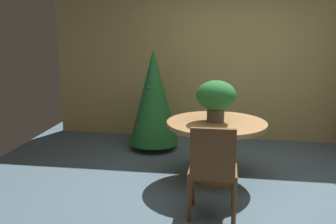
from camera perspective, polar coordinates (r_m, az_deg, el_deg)
The scene contains 7 objects.
ground_plane at distance 4.42m, azimuth 10.36°, elevation -11.83°, with size 6.60×6.60×0.00m, color slate.
back_wall_panel at distance 6.25m, azimuth 10.40°, elevation 7.73°, with size 6.00×0.10×2.60m, color tan.
round_dining_table at distance 4.58m, azimuth 7.17°, elevation -3.78°, with size 1.17×1.17×0.72m.
flower_vase at distance 4.48m, azimuth 7.15°, elevation 2.25°, with size 0.46×0.46×0.48m.
wooden_chair_near at distance 3.66m, azimuth 6.67°, elevation -8.12°, with size 0.46×0.39×0.92m.
holiday_tree at distance 5.65m, azimuth -2.15°, elevation 2.25°, with size 0.73×0.73×1.50m.
gift_box_cream at distance 5.78m, azimuth 5.78°, elevation -4.53°, with size 0.31×0.24×0.23m.
Camera 1 is at (-0.16, -4.02, 1.82)m, focal length 41.03 mm.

